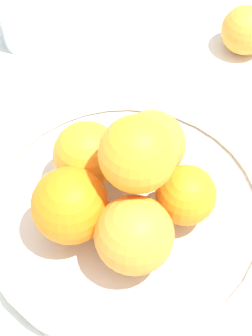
{
  "coord_description": "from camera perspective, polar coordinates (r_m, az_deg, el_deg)",
  "views": [
    {
      "loc": [
        -0.28,
        0.17,
        0.55
      ],
      "look_at": [
        0.0,
        0.0,
        0.1
      ],
      "focal_mm": 60.0,
      "sensor_mm": 36.0,
      "label": 1
    }
  ],
  "objects": [
    {
      "name": "ground_plane",
      "position": [
        0.64,
        -0.0,
        -5.22
      ],
      "size": [
        4.0,
        4.0,
        0.0
      ],
      "primitive_type": "plane",
      "color": "silver"
    },
    {
      "name": "fruit_bowl",
      "position": [
        0.63,
        -0.0,
        -4.51
      ],
      "size": [
        0.32,
        0.32,
        0.03
      ],
      "color": "silver",
      "rests_on": "ground_plane"
    },
    {
      "name": "orange_pile",
      "position": [
        0.57,
        -0.32,
        -1.42
      ],
      "size": [
        0.19,
        0.19,
        0.14
      ],
      "color": "orange",
      "rests_on": "fruit_bowl"
    },
    {
      "name": "stray_orange",
      "position": [
        0.82,
        12.07,
        13.55
      ],
      "size": [
        0.07,
        0.07,
        0.07
      ],
      "primitive_type": "sphere",
      "color": "orange",
      "rests_on": "ground_plane"
    },
    {
      "name": "drinking_glass",
      "position": [
        0.81,
        -10.5,
        15.9
      ],
      "size": [
        0.07,
        0.07,
        0.12
      ],
      "primitive_type": "cylinder",
      "color": "silver",
      "rests_on": "ground_plane"
    }
  ]
}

